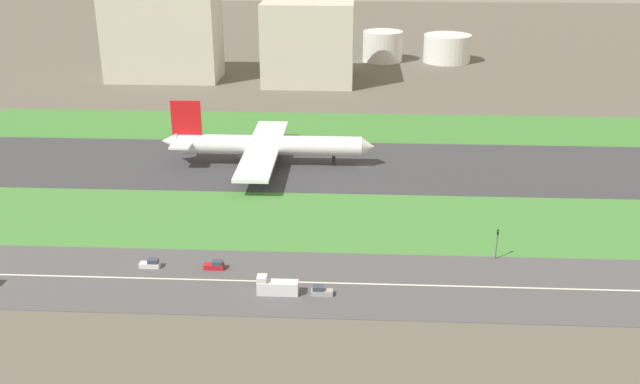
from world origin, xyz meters
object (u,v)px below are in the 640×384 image
Objects in this scene: car_2 at (321,291)px; truck_0 at (276,287)px; hangar_building at (309,41)px; fuel_tank_west at (383,46)px; car_1 at (215,265)px; airliner at (264,145)px; terminal_building at (162,25)px; traffic_light at (497,242)px; fuel_tank_centre at (447,48)px; car_0 at (151,264)px.

car_2 is 0.52× the size of truck_0.
fuel_tank_west is (34.41, 45.00, -10.32)m from hangar_building.
truck_0 is at bearing -96.85° from fuel_tank_west.
fuel_tank_west is (43.07, 227.00, 6.59)m from car_1.
car_1 is at bearing -22.84° from car_2.
airliner is 79.08m from truck_0.
car_2 is 237.88m from fuel_tank_west.
terminal_building is 1.27× the size of hangar_building.
traffic_light is 219.43m from fuel_tank_centre.
fuel_tank_west is (40.65, 159.00, 1.28)m from airliner.
terminal_building reaches higher than hangar_building.
hangar_building reaches higher than traffic_light.
car_2 is 42.53m from traffic_light.
hangar_building reaches higher than car_0.
traffic_light is at bearing 5.98° from car_0.
terminal_building is at bearing 124.42° from traffic_light.
car_0 is 0.11× the size of hangar_building.
terminal_building is at bearing 107.41° from car_1.
fuel_tank_centre is at bearing 33.94° from hangar_building.
terminal_building is 2.12× the size of fuel_tank_centre.
airliner reaches higher than car_0.
car_1 is 0.09× the size of terminal_building.
airliner is 70.21m from car_0.
terminal_building is (-119.21, 174.01, 20.04)m from traffic_light.
hangar_building is (-53.47, 174.01, 13.54)m from traffic_light.
car_0 is at bearing -76.75° from terminal_building.
car_2 is at bearing -22.84° from car_1.
hangar_building is (65.74, 0.00, -6.50)m from terminal_building.
truck_0 is 30.53m from car_0.
fuel_tank_west is at bearing 75.66° from airliner.
car_2 is (23.74, -10.00, 0.00)m from car_1.
car_0 is 0.61× the size of traffic_light.
airliner is 81.04m from car_2.
terminal_building reaches higher than car_2.
traffic_light is (76.35, 7.99, 3.37)m from car_0.
hangar_building reaches higher than airliner.
car_1 is 1.00× the size of car_0.
hangar_building is 81.35m from fuel_tank_centre.
car_2 is 209.63m from terminal_building.
terminal_building is (-71.70, 192.00, 22.66)m from truck_0.
fuel_tank_west is at bearing -96.85° from truck_0.
airliner reaches higher than truck_0.
terminal_building is (-80.82, 192.00, 23.41)m from car_2.
car_0 is at bearing -97.17° from hangar_building.
hangar_building is at bearing 82.83° from car_0.
traffic_light is (38.39, 17.99, 3.37)m from car_2.
hangar_building is 1.67× the size of fuel_tank_centre.
traffic_light reaches higher than truck_0.
hangar_building is at bearing 87.28° from car_1.
car_0 is 0.22× the size of fuel_tank_west.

